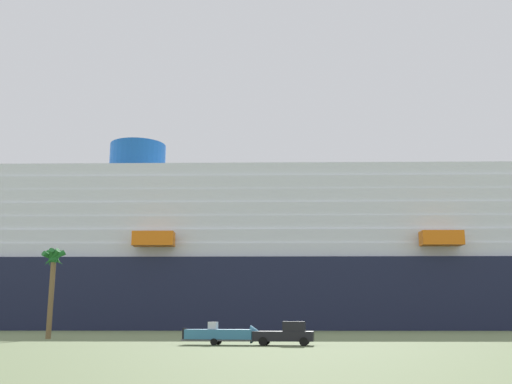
{
  "coord_description": "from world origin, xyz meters",
  "views": [
    {
      "loc": [
        5.88,
        -76.28,
        2.65
      ],
      "look_at": [
        1.2,
        28.53,
        24.8
      ],
      "focal_mm": 41.45,
      "sensor_mm": 36.0,
      "label": 1
    }
  ],
  "objects_px": {
    "cruise_ship": "(311,266)",
    "pickup_truck": "(286,334)",
    "small_boat_on_trailer": "(227,335)",
    "palm_tree": "(53,269)"
  },
  "relations": [
    {
      "from": "cruise_ship",
      "to": "palm_tree",
      "type": "xyz_separation_m",
      "value": [
        -34.74,
        -61.07,
        -5.33
      ]
    },
    {
      "from": "pickup_truck",
      "to": "small_boat_on_trailer",
      "type": "xyz_separation_m",
      "value": [
        -5.65,
        0.64,
        -0.09
      ]
    },
    {
      "from": "cruise_ship",
      "to": "pickup_truck",
      "type": "relative_size",
      "value": 49.22
    },
    {
      "from": "pickup_truck",
      "to": "palm_tree",
      "type": "bearing_deg",
      "value": 151.76
    },
    {
      "from": "small_boat_on_trailer",
      "to": "palm_tree",
      "type": "height_order",
      "value": "palm_tree"
    },
    {
      "from": "cruise_ship",
      "to": "small_boat_on_trailer",
      "type": "bearing_deg",
      "value": -98.84
    },
    {
      "from": "palm_tree",
      "to": "pickup_truck",
      "type": "bearing_deg",
      "value": -28.24
    },
    {
      "from": "small_boat_on_trailer",
      "to": "palm_tree",
      "type": "xyz_separation_m",
      "value": [
        -22.95,
        14.72,
        7.44
      ]
    },
    {
      "from": "cruise_ship",
      "to": "pickup_truck",
      "type": "bearing_deg",
      "value": -94.59
    },
    {
      "from": "cruise_ship",
      "to": "palm_tree",
      "type": "distance_m",
      "value": 70.46
    }
  ]
}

